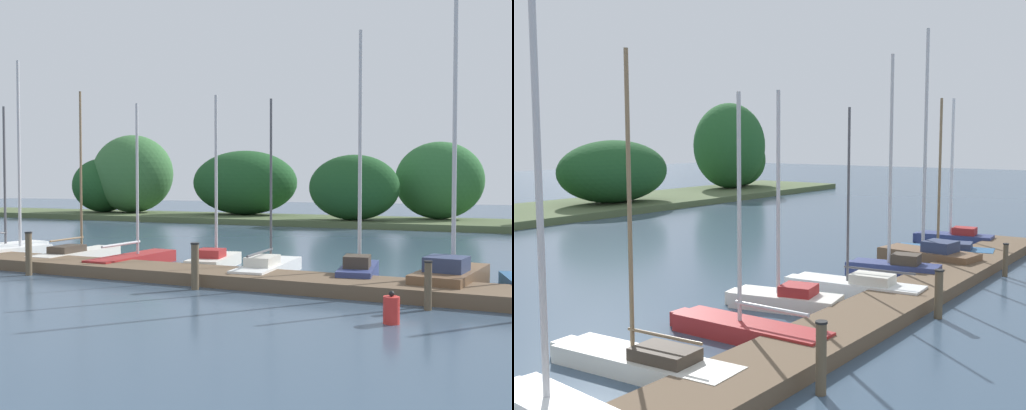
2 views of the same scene
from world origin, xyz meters
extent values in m
cube|color=brown|center=(0.00, 10.26, 0.17)|extent=(30.56, 1.80, 0.35)
ellipsoid|color=#235628|center=(28.50, 35.99, 3.82)|extent=(6.36, 5.39, 6.84)
ellipsoid|color=#1E4C23|center=(30.85, 36.64, 2.57)|extent=(5.54, 3.24, 4.34)
ellipsoid|color=#1E4C23|center=(15.18, 34.70, 2.37)|extent=(8.10, 4.67, 3.93)
cube|color=white|center=(-6.47, 12.89, 0.21)|extent=(0.56, 0.70, 0.39)
cylinder|color=#B7B7BC|center=(-6.57, 11.92, 3.91)|extent=(0.11, 0.11, 6.90)
cube|color=silver|center=(-4.15, 12.23, 0.18)|extent=(1.28, 4.11, 0.37)
cube|color=silver|center=(-4.27, 14.05, 0.16)|extent=(0.63, 1.05, 0.31)
cube|color=#3D3328|center=(-4.12, 11.72, 0.48)|extent=(0.85, 1.26, 0.24)
cylinder|color=#7F6647|center=(-4.17, 12.53, 3.26)|extent=(0.08, 0.08, 5.79)
cylinder|color=#7F6647|center=(-4.12, 11.74, 0.83)|extent=(0.17, 1.77, 0.06)
cube|color=maroon|center=(-1.35, 11.81, 0.21)|extent=(1.00, 3.86, 0.41)
cube|color=maroon|center=(-1.33, 13.54, 0.18)|extent=(0.54, 0.97, 0.35)
cylinder|color=#B7B7BC|center=(-1.35, 12.09, 2.96)|extent=(0.09, 0.09, 5.09)
cylinder|color=#B7B7BC|center=(-1.35, 11.23, 0.82)|extent=(0.11, 1.93, 0.09)
cube|color=silver|center=(1.33, 12.62, 0.21)|extent=(1.59, 3.04, 0.41)
cube|color=silver|center=(1.09, 13.90, 0.19)|extent=(0.71, 0.82, 0.35)
cube|color=maroon|center=(1.40, 12.27, 0.55)|extent=(0.95, 1.00, 0.27)
cylinder|color=#B7B7BC|center=(1.29, 12.84, 3.07)|extent=(0.10, 0.10, 5.31)
cube|color=white|center=(3.65, 11.73, 0.21)|extent=(1.31, 3.90, 0.42)
cube|color=white|center=(3.52, 13.45, 0.19)|extent=(0.63, 1.00, 0.35)
cube|color=beige|center=(3.69, 11.25, 0.55)|extent=(0.84, 1.21, 0.27)
cylinder|color=#4C4C51|center=(3.63, 12.02, 2.88)|extent=(0.08, 0.08, 4.94)
cylinder|color=#4C4C51|center=(3.71, 11.08, 0.81)|extent=(0.23, 2.10, 0.07)
cube|color=navy|center=(6.42, 11.78, 0.25)|extent=(1.34, 2.91, 0.50)
cube|color=navy|center=(6.22, 13.02, 0.22)|extent=(0.60, 0.77, 0.42)
cube|color=#3D3328|center=(6.47, 11.43, 0.66)|extent=(0.81, 0.94, 0.32)
cylinder|color=#B7B7BC|center=(6.38, 11.98, 3.80)|extent=(0.10, 0.10, 6.59)
cube|color=brown|center=(8.91, 11.61, 0.29)|extent=(1.72, 3.48, 0.57)
cube|color=brown|center=(9.11, 13.09, 0.26)|extent=(0.81, 0.92, 0.49)
cube|color=#2D3856|center=(8.85, 11.19, 0.76)|extent=(1.09, 1.12, 0.37)
cylinder|color=#B7B7BC|center=(8.94, 11.85, 4.39)|extent=(0.12, 0.12, 7.63)
cube|color=#285684|center=(10.92, 11.76, 0.18)|extent=(1.89, 3.69, 0.36)
cube|color=#285684|center=(10.59, 13.31, 0.16)|extent=(0.82, 1.00, 0.31)
cube|color=#2D3856|center=(11.01, 11.33, 0.48)|extent=(1.08, 1.22, 0.24)
cylinder|color=#7F6647|center=(10.87, 12.02, 3.16)|extent=(0.10, 0.10, 5.59)
cube|color=navy|center=(13.91, 12.39, 0.23)|extent=(1.35, 3.10, 0.47)
cube|color=navy|center=(13.77, 13.73, 0.21)|extent=(0.65, 0.81, 0.40)
cube|color=maroon|center=(13.95, 12.01, 0.62)|extent=(0.87, 0.98, 0.30)
cylinder|color=silver|center=(13.89, 12.61, 3.29)|extent=(0.12, 0.12, 5.64)
cylinder|color=brown|center=(-3.09, 8.96, 0.64)|extent=(0.19, 0.19, 1.29)
cylinder|color=black|center=(-3.09, 8.96, 1.31)|extent=(0.22, 0.22, 0.04)
cylinder|color=brown|center=(2.76, 9.00, 0.60)|extent=(0.21, 0.21, 1.20)
cylinder|color=black|center=(2.76, 9.00, 1.22)|extent=(0.24, 0.24, 0.04)
cylinder|color=brown|center=(8.74, 8.96, 0.53)|extent=(0.16, 0.16, 1.05)
cylinder|color=black|center=(8.74, 8.96, 1.07)|extent=(0.19, 0.19, 0.04)
camera|label=1|loc=(10.77, -4.41, 2.79)|focal=41.58mm
camera|label=2|loc=(-12.61, 3.42, 4.52)|focal=45.43mm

